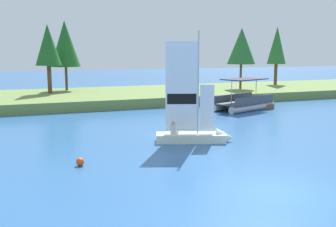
# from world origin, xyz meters

# --- Properties ---
(ground_plane) EXTENTS (200.00, 200.00, 0.00)m
(ground_plane) POSITION_xyz_m (0.00, 0.00, 0.00)
(ground_plane) COLOR #2D609E
(shore_bank) EXTENTS (80.00, 13.58, 0.89)m
(shore_bank) POSITION_xyz_m (0.00, 28.75, 0.45)
(shore_bank) COLOR olive
(shore_bank) RESTS_ON ground
(shoreline_tree_midleft) EXTENTS (2.57, 2.57, 6.90)m
(shoreline_tree_midleft) POSITION_xyz_m (-5.40, 30.05, 5.69)
(shoreline_tree_midleft) COLOR brown
(shoreline_tree_midleft) RESTS_ON shore_bank
(shoreline_tree_centre) EXTENTS (3.18, 3.18, 7.50)m
(shoreline_tree_centre) POSITION_xyz_m (-3.41, 32.70, 5.91)
(shoreline_tree_centre) COLOR brown
(shoreline_tree_centre) RESTS_ON shore_bank
(shoreline_tree_midright) EXTENTS (3.20, 3.20, 6.85)m
(shoreline_tree_midright) POSITION_xyz_m (15.41, 27.51, 5.70)
(shoreline_tree_midright) COLOR brown
(shoreline_tree_midright) RESTS_ON shore_bank
(shoreline_tree_right) EXTENTS (2.38, 2.38, 7.36)m
(shoreline_tree_right) POSITION_xyz_m (22.84, 31.06, 5.83)
(shoreline_tree_right) COLOR brown
(shoreline_tree_right) RESTS_ON shore_bank
(wooden_dock) EXTENTS (1.80, 4.83, 0.41)m
(wooden_dock) POSITION_xyz_m (11.99, 20.05, 0.20)
(wooden_dock) COLOR brown
(wooden_dock) RESTS_ON ground
(sailboat) EXTENTS (4.51, 2.60, 6.52)m
(sailboat) POSITION_xyz_m (0.94, 8.24, 0.53)
(sailboat) COLOR silver
(sailboat) RESTS_ON ground
(pontoon_boat) EXTENTS (6.42, 4.47, 2.73)m
(pontoon_boat) POSITION_xyz_m (10.05, 18.20, 0.68)
(pontoon_boat) COLOR #B2B2B7
(pontoon_boat) RESTS_ON ground
(channel_buoy) EXTENTS (0.37, 0.37, 0.37)m
(channel_buoy) POSITION_xyz_m (-6.17, 5.88, 0.18)
(channel_buoy) COLOR #E54C19
(channel_buoy) RESTS_ON ground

